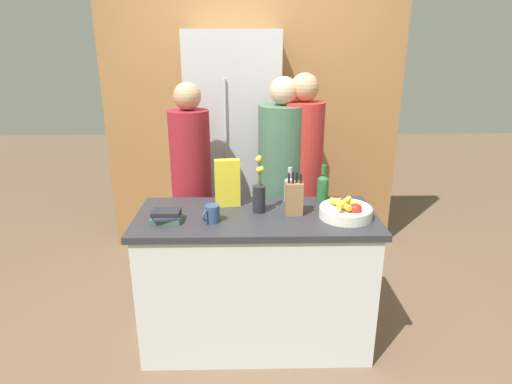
{
  "coord_description": "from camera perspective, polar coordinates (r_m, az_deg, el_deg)",
  "views": [
    {
      "loc": [
        -0.05,
        -2.44,
        1.89
      ],
      "look_at": [
        0.0,
        0.08,
        1.02
      ],
      "focal_mm": 30.0,
      "sensor_mm": 36.0,
      "label": 1
    }
  ],
  "objects": [
    {
      "name": "person_in_blue",
      "position": [
        3.17,
        3.48,
        1.67
      ],
      "size": [
        0.35,
        0.35,
        1.69
      ],
      "rotation": [
        0.0,
        0.0,
        0.18
      ],
      "color": "#383842",
      "rests_on": "ground_plane"
    },
    {
      "name": "bottle_oil",
      "position": [
        2.87,
        8.89,
        0.68
      ],
      "size": [
        0.07,
        0.07,
        0.25
      ],
      "color": "#286633",
      "rests_on": "kitchen_island"
    },
    {
      "name": "coffee_mug",
      "position": [
        2.53,
        -5.88,
        -2.89
      ],
      "size": [
        0.1,
        0.11,
        0.1
      ],
      "color": "#334770",
      "rests_on": "kitchen_island"
    },
    {
      "name": "knife_block",
      "position": [
        2.62,
        5.1,
        -0.78
      ],
      "size": [
        0.1,
        0.09,
        0.28
      ],
      "color": "olive",
      "rests_on": "kitchen_island"
    },
    {
      "name": "refrigerator",
      "position": [
        3.69,
        -2.87,
        5.06
      ],
      "size": [
        0.75,
        0.63,
        2.0
      ],
      "color": "#B7B7BC",
      "rests_on": "ground_plane"
    },
    {
      "name": "flower_vase",
      "position": [
        2.64,
        0.41,
        -0.34
      ],
      "size": [
        0.08,
        0.08,
        0.36
      ],
      "color": "#232328",
      "rests_on": "kitchen_island"
    },
    {
      "name": "cereal_box",
      "position": [
        2.74,
        -3.83,
        1.2
      ],
      "size": [
        0.17,
        0.08,
        0.31
      ],
      "color": "yellow",
      "rests_on": "kitchen_island"
    },
    {
      "name": "back_wall_wood",
      "position": [
        3.99,
        -0.44,
        10.51
      ],
      "size": [
        2.68,
        0.12,
        2.6
      ],
      "color": "#9E6B3D",
      "rests_on": "ground_plane"
    },
    {
      "name": "person_in_red_tee",
      "position": [
        3.19,
        6.08,
        2.23
      ],
      "size": [
        0.3,
        0.3,
        1.71
      ],
      "rotation": [
        0.0,
        0.0,
        -0.12
      ],
      "color": "#383842",
      "rests_on": "ground_plane"
    },
    {
      "name": "bottle_vinegar",
      "position": [
        2.84,
        4.49,
        0.52
      ],
      "size": [
        0.07,
        0.07,
        0.23
      ],
      "color": "#B2BCC1",
      "rests_on": "kitchen_island"
    },
    {
      "name": "fruit_bowl",
      "position": [
        2.64,
        11.84,
        -2.37
      ],
      "size": [
        0.32,
        0.32,
        0.12
      ],
      "color": "silver",
      "rests_on": "kitchen_island"
    },
    {
      "name": "book_stack",
      "position": [
        2.58,
        -11.83,
        -3.16
      ],
      "size": [
        0.19,
        0.15,
        0.07
      ],
      "color": "#3D6047",
      "rests_on": "kitchen_island"
    },
    {
      "name": "person_at_sink",
      "position": [
        3.17,
        -8.58,
        1.4
      ],
      "size": [
        0.29,
        0.29,
        1.65
      ],
      "rotation": [
        0.0,
        0.0,
        -0.41
      ],
      "color": "#383842",
      "rests_on": "ground_plane"
    },
    {
      "name": "kitchen_island",
      "position": [
        2.84,
        0.04,
        -11.46
      ],
      "size": [
        1.48,
        0.65,
        0.9
      ],
      "color": "silver",
      "rests_on": "ground_plane"
    },
    {
      "name": "ground_plane",
      "position": [
        3.09,
        0.03,
        -18.7
      ],
      "size": [
        14.0,
        14.0,
        0.0
      ],
      "primitive_type": "plane",
      "color": "brown"
    }
  ]
}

